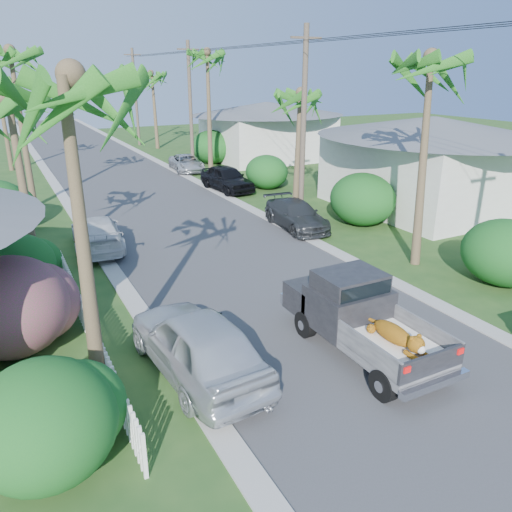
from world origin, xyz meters
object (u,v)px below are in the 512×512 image
palm_r_c (207,53)px  utility_pole_d (136,97)px  parked_car_rd (187,163)px  house_right_far (267,133)px  pickup_truck (355,313)px  palm_r_b (300,93)px  parked_car_rf (227,179)px  parked_car_rm (296,215)px  palm_l_c (10,52)px  palm_l_a (61,78)px  utility_pole_b (303,126)px  parked_car_lf (97,233)px  palm_r_a (435,59)px  palm_l_b (8,99)px  utility_pole_c (190,106)px  parked_car_ln (197,343)px  house_right_near (429,166)px  palm_r_d (152,74)px

palm_r_c → utility_pole_d: bearing=92.0°
parked_car_rd → house_right_far: size_ratio=0.47×
pickup_truck → palm_r_b: size_ratio=0.71×
parked_car_rf → palm_r_b: palm_r_b is taller
palm_r_b → parked_car_rm: bearing=-122.2°
parked_car_rf → palm_l_c: size_ratio=0.49×
palm_l_a → utility_pole_b: (11.80, 10.00, -2.33)m
parked_car_lf → utility_pole_d: (9.86, 29.75, 3.92)m
parked_car_lf → palm_r_a: size_ratio=0.54×
palm_l_b → utility_pole_c: (12.40, 16.00, -1.55)m
parked_car_rd → parked_car_rm: bearing=-85.1°
parked_car_lf → palm_l_a: bearing=85.2°
utility_pole_d → utility_pole_c: bearing=-90.0°
parked_car_rm → pickup_truck: bearing=-109.5°
palm_r_a → utility_pole_d: 37.11m
parked_car_rf → utility_pole_c: (0.60, 7.45, 3.83)m
pickup_truck → utility_pole_c: 26.76m
pickup_truck → parked_car_rd: 26.17m
parked_car_ln → utility_pole_b: 14.49m
parked_car_ln → house_right_near: 19.33m
palm_r_c → palm_r_d: (0.30, 14.00, -1.37)m
parked_car_rf → palm_l_b: 15.53m
palm_l_c → utility_pole_b: (11.60, -9.00, -3.31)m
palm_l_a → palm_l_c: size_ratio=0.89×
utility_pole_b → palm_l_c: bearing=142.2°
parked_car_lf → palm_l_c: 11.48m
palm_r_a → parked_car_ln: bearing=-162.2°
parked_car_lf → palm_r_d: 29.46m
palm_r_d → house_right_far: palm_r_d is taller
palm_r_a → utility_pole_c: (-0.70, 22.00, -2.82)m
palm_r_b → palm_r_c: palm_r_c is taller
parked_car_rd → parked_car_lf: parked_car_lf is taller
parked_car_rf → utility_pole_b: size_ratio=0.50×
parked_car_rm → palm_l_b: size_ratio=0.59×
parked_car_rf → house_right_far: 12.45m
palm_l_b → house_right_far: (19.80, 18.00, -4.03)m
parked_car_lf → utility_pole_d: 31.58m
palm_r_a → parked_car_rm: bearing=105.4°
parked_car_ln → palm_r_b: 16.94m
palm_l_a → palm_r_c: bearing=61.7°
parked_car_rm → utility_pole_d: utility_pole_d is taller
house_right_far → utility_pole_b: size_ratio=1.00×
palm_l_a → pickup_truck: bearing=-8.6°
palm_r_c → pickup_truck: bearing=-103.8°
parked_car_rd → house_right_far: (8.00, 2.25, 1.53)m
parked_car_ln → parked_car_lf: parked_car_ln is taller
palm_r_d → house_right_near: (6.50, -28.00, -4.52)m
palm_l_b → palm_r_d: size_ratio=0.93×
parked_car_ln → palm_r_c: palm_r_c is taller
parked_car_rf → parked_car_rd: parked_car_rf is taller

